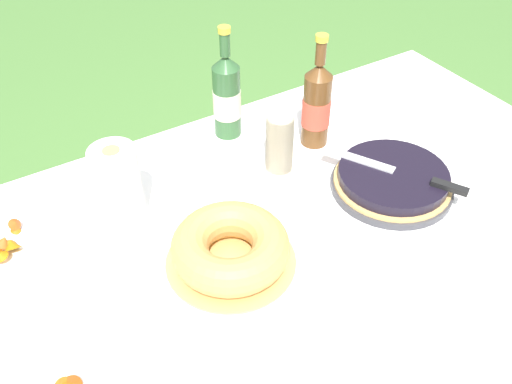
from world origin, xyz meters
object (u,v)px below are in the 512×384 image
snack_plate_near (11,247)px  cider_bottle_amber (317,105)px  cider_bottle_green (227,96)px  paper_towel_roll (118,186)px  bundt_cake (230,248)px  cup_stack (280,143)px  berry_tart (392,181)px  serving_knife (406,174)px

snack_plate_near → cider_bottle_amber: bearing=-1.1°
cider_bottle_green → paper_towel_roll: 0.44m
cider_bottle_green → cider_bottle_amber: (0.19, -0.17, -0.00)m
bundt_cake → cider_bottle_amber: cider_bottle_amber is taller
cup_stack → paper_towel_roll: size_ratio=0.91×
berry_tart → cider_bottle_amber: (-0.05, 0.28, 0.10)m
cup_stack → serving_knife: bearing=-47.4°
cider_bottle_amber → paper_towel_roll: bearing=-178.3°
serving_knife → paper_towel_roll: bearing=37.4°
serving_knife → paper_towel_roll: size_ratio=1.64×
cider_bottle_amber → snack_plate_near: (-0.85, 0.02, -0.11)m
cider_bottle_green → snack_plate_near: (-0.66, -0.15, -0.11)m
snack_plate_near → bundt_cake: bearing=-35.7°
cup_stack → paper_towel_roll: (-0.42, 0.04, 0.01)m
cider_bottle_amber → cider_bottle_green: bearing=138.2°
berry_tart → cider_bottle_green: size_ratio=0.95×
bundt_cake → snack_plate_near: bearing=144.3°
bundt_cake → paper_towel_roll: (-0.15, 0.26, 0.06)m
berry_tart → cup_stack: 0.31m
bundt_cake → snack_plate_near: 0.51m
cider_bottle_green → cider_bottle_amber: bearing=-41.8°
serving_knife → cider_bottle_amber: bearing=-17.4°
cider_bottle_amber → serving_knife: bearing=-78.6°
bundt_cake → cider_bottle_amber: 0.52m
serving_knife → cup_stack: 0.33m
berry_tart → cider_bottle_amber: bearing=99.6°
berry_tart → snack_plate_near: (-0.89, 0.29, -0.02)m
bundt_cake → serving_knife: bearing=-2.5°
bundt_cake → cup_stack: 0.35m
berry_tart → bundt_cake: (-0.48, -0.00, 0.02)m
berry_tart → paper_towel_roll: 0.69m
serving_knife → paper_towel_roll: 0.71m
berry_tart → cider_bottle_amber: cider_bottle_amber is taller
cup_stack → cider_bottle_green: cider_bottle_green is taller
cup_stack → snack_plate_near: (-0.69, 0.08, -0.08)m
paper_towel_roll → cider_bottle_green: bearing=25.1°
cider_bottle_amber → bundt_cake: bearing=-147.2°
berry_tart → bundt_cake: bundt_cake is taller
cider_bottle_amber → paper_towel_roll: (-0.58, -0.02, -0.02)m
serving_knife → bundt_cake: 0.50m
snack_plate_near → berry_tart: bearing=-18.1°
snack_plate_near → paper_towel_roll: (0.26, -0.03, 0.09)m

